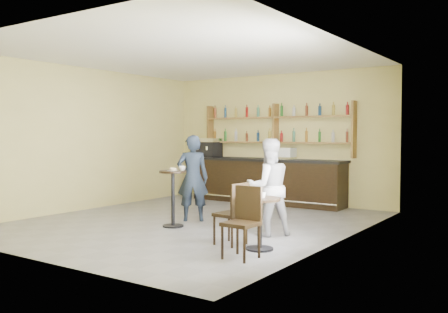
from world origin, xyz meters
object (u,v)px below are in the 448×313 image
Objects in this scene: espresso_machine at (207,148)px; man_main at (193,178)px; patron_second at (268,187)px; chair_south at (241,223)px; pedestal_table at (173,199)px; pastry_case at (285,154)px; bar_counter at (266,181)px; cafe_table at (260,224)px; chair_west at (230,214)px.

man_main is at bearing -56.92° from espresso_machine.
man_main is 1.94m from patron_second.
patron_second is at bearing 132.73° from man_main.
man_main reaches higher than espresso_machine.
espresso_machine is at bearing 132.25° from chair_south.
patron_second is at bearing 9.78° from pedestal_table.
pastry_case is 0.47× the size of chair_south.
chair_south is (2.43, -5.01, -0.06)m from bar_counter.
bar_counter is at bearing 1.66° from espresso_machine.
bar_counter is 2.41× the size of man_main.
cafe_table is (2.32, -1.38, -0.46)m from man_main.
pastry_case reaches higher than bar_counter.
pastry_case reaches higher than chair_west.
patron_second is (-0.47, 1.61, 0.32)m from chair_south.
man_main is 2.19× the size of cafe_table.
patron_second is at bearing -40.56° from espresso_machine.
pedestal_table is at bearing -39.26° from patron_second.
patron_second is (1.44, -3.41, -0.42)m from pastry_case.
patron_second reaches higher than cafe_table.
man_main reaches higher than cafe_table.
patron_second reaches higher than pastry_case.
bar_counter is 1.96m from espresso_machine.
man_main is at bearing 149.20° from cafe_table.
chair_west is 0.88m from chair_south.
bar_counter is 5.27× the size of cafe_table.
pastry_case is 4.87m from cafe_table.
bar_counter is 4.24× the size of chair_west.
espresso_machine is 3.59m from man_main.
pedestal_table is 0.63× the size of patron_second.
cafe_table is at bearing -76.19° from pastry_case.
chair_south is 0.60× the size of patron_second.
pastry_case is 0.48× the size of chair_west.
cafe_table is at bearing -44.95° from espresso_machine.
pedestal_table is 2.35m from cafe_table.
patron_second is at bearing -76.09° from pastry_case.
man_main reaches higher than pedestal_table.
patron_second reaches higher than pedestal_table.
chair_west is 1.02m from patron_second.
bar_counter is 5.02m from cafe_table.
patron_second reaches higher than bar_counter.
chair_west is (-0.55, 0.05, 0.09)m from cafe_table.
patron_second is (1.83, 0.31, 0.30)m from pedestal_table.
bar_counter is 3.93× the size of pedestal_table.
espresso_machine reaches higher than cafe_table.
bar_counter is 2.49× the size of patron_second.
bar_counter is at bearing -151.17° from chair_west.
chair_west is at bearing -67.21° from bar_counter.
chair_west is at bearing -82.33° from pastry_case.
patron_second reaches higher than espresso_machine.
chair_south is (1.91, -5.01, -0.75)m from pastry_case.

